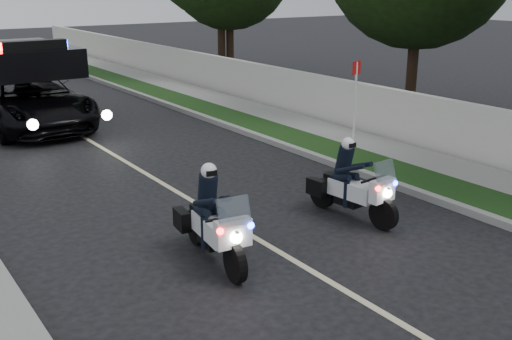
# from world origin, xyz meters

# --- Properties ---
(curb_right) EXTENTS (0.20, 60.00, 0.15)m
(curb_right) POSITION_xyz_m (4.10, 10.00, 0.07)
(curb_right) COLOR gray
(curb_right) RESTS_ON ground
(grass_verge) EXTENTS (1.20, 60.00, 0.16)m
(grass_verge) POSITION_xyz_m (4.80, 10.00, 0.08)
(grass_verge) COLOR #193814
(grass_verge) RESTS_ON ground
(sidewalk_right) EXTENTS (1.40, 60.00, 0.16)m
(sidewalk_right) POSITION_xyz_m (6.10, 10.00, 0.08)
(sidewalk_right) COLOR gray
(sidewalk_right) RESTS_ON ground
(property_wall) EXTENTS (0.22, 60.00, 1.50)m
(property_wall) POSITION_xyz_m (7.10, 10.00, 0.75)
(property_wall) COLOR beige
(property_wall) RESTS_ON ground
(lane_marking) EXTENTS (0.12, 50.00, 0.01)m
(lane_marking) POSITION_xyz_m (0.00, 10.00, 0.00)
(lane_marking) COLOR #BFB78C
(lane_marking) RESTS_ON ground
(police_moto_left) EXTENTS (0.92, 2.00, 1.64)m
(police_moto_left) POSITION_xyz_m (-1.07, 4.85, 0.00)
(police_moto_left) COLOR silver
(police_moto_left) RESTS_ON ground
(police_moto_right) EXTENTS (0.84, 1.92, 1.58)m
(police_moto_right) POSITION_xyz_m (2.08, 5.00, 0.00)
(police_moto_right) COLOR silver
(police_moto_right) RESTS_ON ground
(police_suv) EXTENTS (2.92, 6.13, 2.95)m
(police_suv) POSITION_xyz_m (-0.88, 16.34, 0.00)
(police_suv) COLOR black
(police_suv) RESTS_ON ground
(sign_post) EXTENTS (0.45, 0.45, 2.39)m
(sign_post) POSITION_xyz_m (6.00, 9.07, 0.00)
(sign_post) COLOR #B01A0C
(sign_post) RESTS_ON ground
(tree_right_c) EXTENTS (8.13, 8.13, 10.23)m
(tree_right_c) POSITION_xyz_m (10.29, 10.87, 0.00)
(tree_right_c) COLOR black
(tree_right_c) RESTS_ON ground
(tree_right_d) EXTENTS (8.90, 8.90, 12.29)m
(tree_right_d) POSITION_xyz_m (9.70, 22.17, 0.00)
(tree_right_d) COLOR #213F15
(tree_right_d) RESTS_ON ground
(tree_right_e) EXTENTS (7.61, 7.61, 9.93)m
(tree_right_e) POSITION_xyz_m (10.15, 22.13, 0.00)
(tree_right_e) COLOR #1C3611
(tree_right_e) RESTS_ON ground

